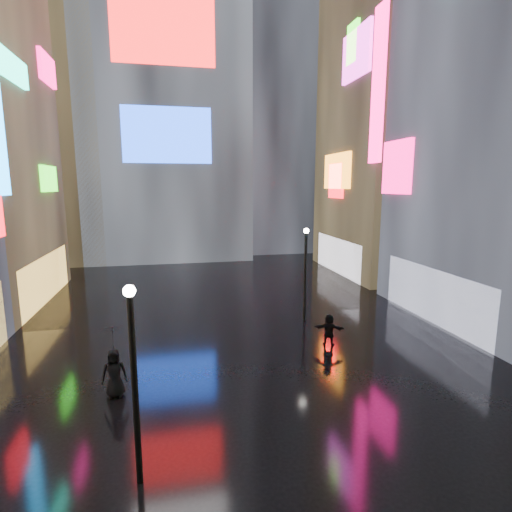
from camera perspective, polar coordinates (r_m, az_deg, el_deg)
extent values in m
plane|color=black|center=(23.13, -4.17, -8.84)|extent=(140.00, 140.00, 0.00)
cube|color=#FFC659|center=(29.49, -27.87, -2.83)|extent=(0.20, 10.00, 3.00)
cube|color=#2FEC1A|center=(30.56, -27.49, 9.76)|extent=(0.25, 3.00, 1.71)
cube|color=#1AFAC5|center=(26.29, -31.76, 22.11)|extent=(0.25, 4.84, 1.37)
cube|color=#FF0C69|center=(33.31, -27.69, 22.57)|extent=(0.25, 3.32, 1.94)
cube|color=white|center=(24.11, 24.13, -5.21)|extent=(0.20, 9.00, 3.00)
cube|color=#FF0C69|center=(26.66, 19.51, 11.86)|extent=(0.25, 2.99, 3.26)
cube|color=#FF0C69|center=(29.86, 17.08, 22.25)|extent=(0.25, 1.40, 10.00)
cube|color=black|center=(37.47, 19.70, 19.52)|extent=(10.00, 12.00, 28.00)
cube|color=white|center=(35.16, 11.68, 0.06)|extent=(0.20, 9.00, 3.00)
cube|color=orange|center=(34.86, 11.50, 11.80)|extent=(0.25, 4.92, 2.91)
cube|color=#FF32E0|center=(33.65, 14.17, 26.24)|extent=(0.25, 4.36, 3.46)
cube|color=#FF0C15|center=(34.95, 11.38, 10.46)|extent=(0.25, 2.63, 2.87)
cube|color=#2FEC1A|center=(34.52, 13.68, 27.43)|extent=(0.25, 1.69, 2.90)
cube|color=black|center=(47.65, -12.97, 26.31)|extent=(16.00, 14.00, 42.00)
cube|color=#FF1414|center=(40.89, -13.13, 29.13)|extent=(9.00, 0.20, 6.00)
cube|color=#194CFF|center=(38.85, -12.58, 16.51)|extent=(8.00, 0.20, 5.00)
cube|color=black|center=(50.07, 2.13, 21.02)|extent=(12.00, 12.00, 34.00)
cube|color=black|center=(45.41, -27.16, 15.98)|extent=(10.00, 10.00, 26.00)
cylinder|color=black|center=(10.73, -16.89, -18.07)|extent=(0.16, 0.16, 5.00)
sphere|color=white|center=(9.81, -17.65, -4.78)|extent=(0.30, 0.30, 0.30)
cylinder|color=black|center=(22.26, 7.05, -2.95)|extent=(0.16, 0.16, 5.00)
sphere|color=white|center=(21.83, 7.20, 3.59)|extent=(0.30, 0.30, 0.30)
imported|color=black|center=(15.65, -19.58, -15.49)|extent=(0.89, 0.61, 1.77)
imported|color=black|center=(19.43, 10.37, -10.35)|extent=(1.47, 0.99, 1.52)
imported|color=black|center=(15.14, -19.88, -10.97)|extent=(1.06, 1.04, 0.86)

